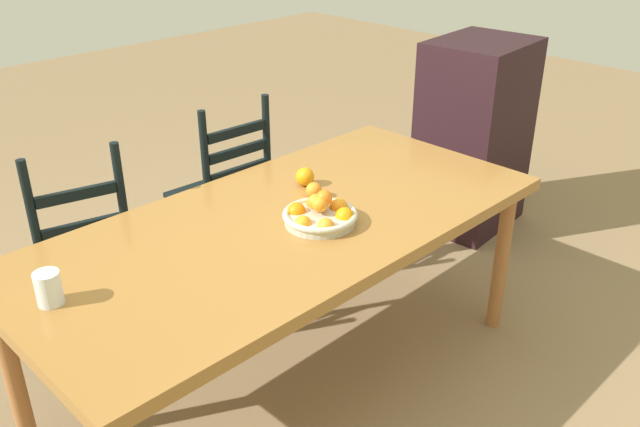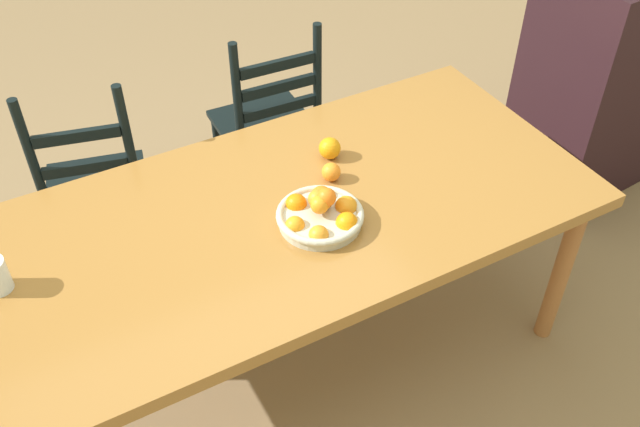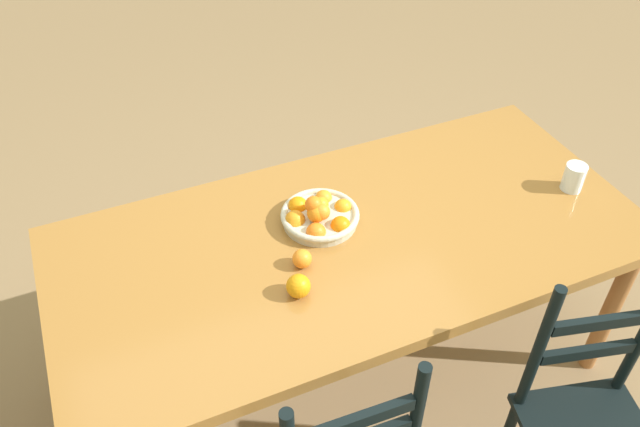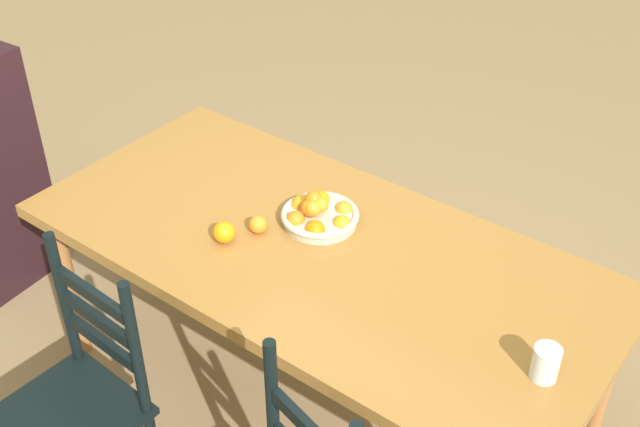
% 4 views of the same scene
% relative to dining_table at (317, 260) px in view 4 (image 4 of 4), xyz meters
% --- Properties ---
extents(ground_plane, '(12.00, 12.00, 0.00)m').
position_rel_dining_table_xyz_m(ground_plane, '(0.00, 0.00, -0.69)').
color(ground_plane, olive).
extents(dining_table, '(2.05, 0.97, 0.75)m').
position_rel_dining_table_xyz_m(dining_table, '(0.00, 0.00, 0.00)').
color(dining_table, olive).
rests_on(dining_table, ground).
extents(chair_near_window, '(0.43, 0.43, 0.98)m').
position_rel_dining_table_xyz_m(chair_near_window, '(0.33, 0.82, -0.22)').
color(chair_near_window, black).
rests_on(chair_near_window, ground).
extents(fruit_bowl, '(0.28, 0.28, 0.13)m').
position_rel_dining_table_xyz_m(fruit_bowl, '(0.08, -0.11, 0.10)').
color(fruit_bowl, beige).
rests_on(fruit_bowl, dining_table).
extents(orange_loose_0, '(0.08, 0.08, 0.08)m').
position_rel_dining_table_xyz_m(orange_loose_0, '(0.27, 0.17, 0.10)').
color(orange_loose_0, orange).
rests_on(orange_loose_0, dining_table).
extents(orange_loose_1, '(0.06, 0.06, 0.06)m').
position_rel_dining_table_xyz_m(orange_loose_1, '(0.21, 0.06, 0.10)').
color(orange_loose_1, orange).
rests_on(orange_loose_1, dining_table).
extents(drinking_glass, '(0.08, 0.08, 0.11)m').
position_rel_dining_table_xyz_m(drinking_glass, '(-0.87, 0.09, 0.12)').
color(drinking_glass, silver).
rests_on(drinking_glass, dining_table).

